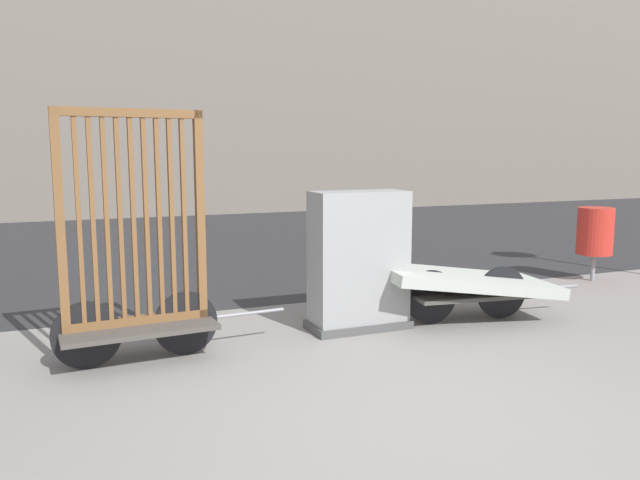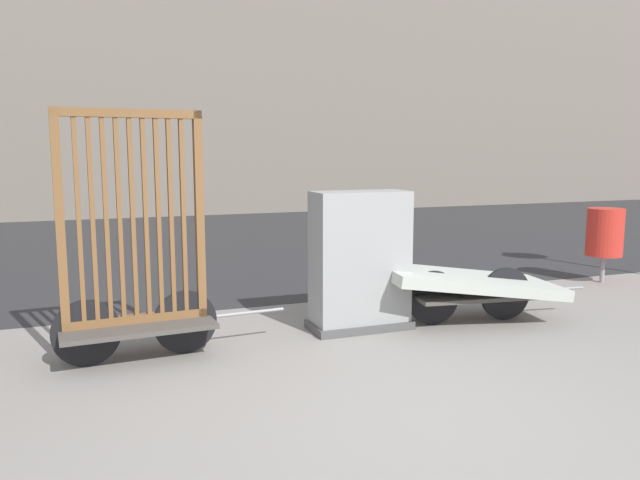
{
  "view_description": "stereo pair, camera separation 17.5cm",
  "coord_description": "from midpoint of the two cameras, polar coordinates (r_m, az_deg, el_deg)",
  "views": [
    {
      "loc": [
        -2.19,
        -3.33,
        1.76
      ],
      "look_at": [
        0.0,
        1.96,
        0.95
      ],
      "focal_mm": 35.0,
      "sensor_mm": 36.0,
      "label": 1
    },
    {
      "loc": [
        -2.02,
        -3.39,
        1.76
      ],
      "look_at": [
        0.0,
        1.96,
        0.95
      ],
      "focal_mm": 35.0,
      "sensor_mm": 36.0,
      "label": 2
    }
  ],
  "objects": [
    {
      "name": "utility_cabinet",
      "position": [
        6.19,
        2.75,
        -2.28
      ],
      "size": [
        1.01,
        0.49,
        1.38
      ],
      "color": "#4C4C4C",
      "rests_on": "ground_plane"
    },
    {
      "name": "trash_bin",
      "position": [
        9.23,
        23.37,
        0.73
      ],
      "size": [
        0.47,
        0.47,
        1.01
      ],
      "color": "gray",
      "rests_on": "ground_plane"
    },
    {
      "name": "road_strip",
      "position": [
        12.26,
        -12.33,
        -0.32
      ],
      "size": [
        56.0,
        10.46,
        0.01
      ],
      "color": "#2D2D30",
      "rests_on": "ground_plane"
    },
    {
      "name": "bike_cart_with_bedframe",
      "position": [
        5.44,
        -17.33,
        -2.95
      ],
      "size": [
        2.01,
        0.75,
        2.1
      ],
      "rotation": [
        0.0,
        0.0,
        0.07
      ],
      "color": "#4C4742",
      "rests_on": "ground_plane"
    },
    {
      "name": "ground_plane",
      "position": [
        4.34,
        9.14,
        -15.97
      ],
      "size": [
        60.0,
        60.0,
        0.0
      ],
      "primitive_type": "plane",
      "color": "gray"
    },
    {
      "name": "bike_cart_with_mattress",
      "position": [
        6.66,
        12.6,
        -3.86
      ],
      "size": [
        2.29,
        1.13,
        0.61
      ],
      "rotation": [
        0.0,
        0.0,
        -0.14
      ],
      "color": "#4C4742",
      "rests_on": "ground_plane"
    }
  ]
}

